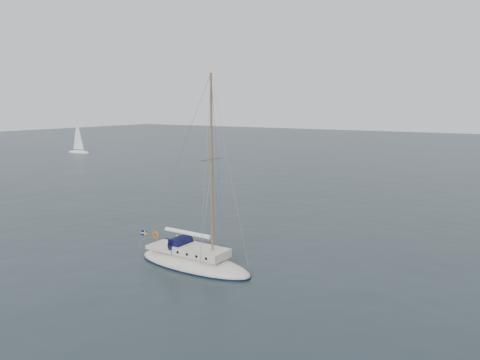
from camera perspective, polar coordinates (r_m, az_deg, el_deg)
The scene contains 5 objects.
ground at distance 30.35m, azimuth 1.31°, elevation -9.84°, with size 300.00×300.00×0.00m, color black.
sailboat at distance 29.19m, azimuth -5.66°, elevation -8.76°, with size 8.57×2.57×12.20m.
dinghy at distance 33.25m, azimuth -4.30°, elevation -7.81°, with size 2.95×1.33×0.42m.
rib at distance 32.35m, azimuth -7.80°, elevation -8.32°, with size 3.55×1.61×1.25m.
distant_yacht_a at distance 101.49m, azimuth -19.15°, elevation 4.97°, with size 5.70×3.04×7.55m.
Camera 1 is at (14.64, -24.66, 9.94)m, focal length 35.00 mm.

